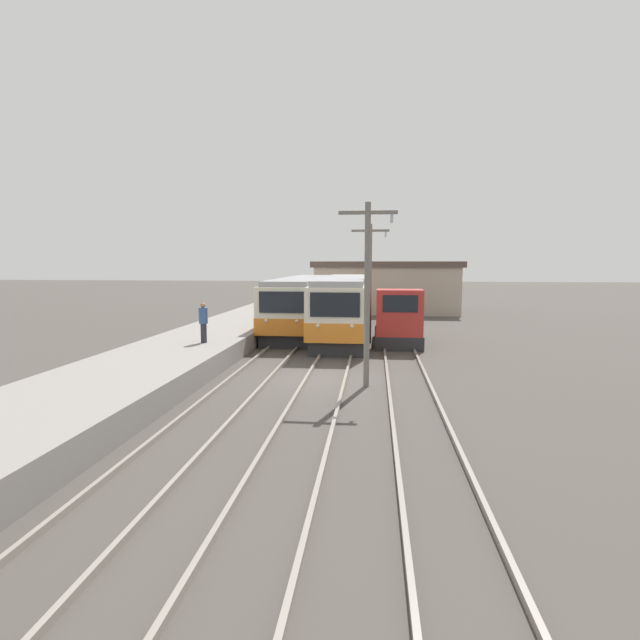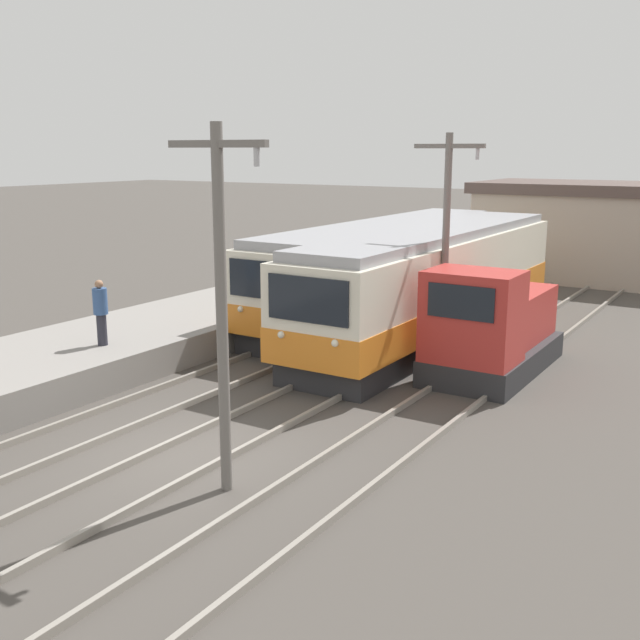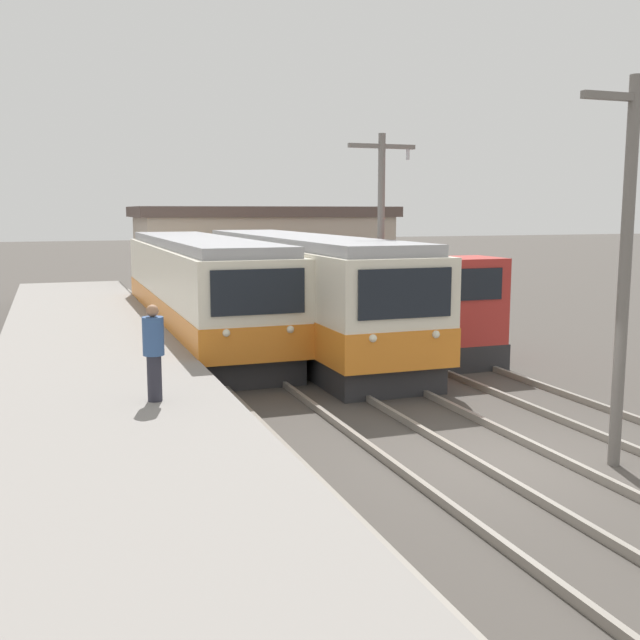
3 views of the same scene
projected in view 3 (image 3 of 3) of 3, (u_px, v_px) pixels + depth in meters
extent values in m
plane|color=#47423D|center=(501.00, 462.00, 12.77)|extent=(200.00, 200.00, 0.00)
cube|color=gray|center=(124.00, 482.00, 10.62)|extent=(4.50, 54.00, 0.85)
cube|color=gray|center=(318.00, 481.00, 11.65)|extent=(0.10, 60.00, 0.14)
cube|color=gray|center=(402.00, 471.00, 12.13)|extent=(0.10, 60.00, 0.14)
cube|color=gray|center=(475.00, 461.00, 12.59)|extent=(0.10, 60.00, 0.14)
cube|color=gray|center=(546.00, 452.00, 13.07)|extent=(0.10, 60.00, 0.14)
cube|color=gray|center=(618.00, 443.00, 13.59)|extent=(0.10, 60.00, 0.14)
cube|color=#28282B|center=(200.00, 331.00, 24.40)|extent=(2.58, 14.05, 0.70)
cube|color=silver|center=(199.00, 284.00, 24.17)|extent=(2.80, 14.63, 2.41)
cube|color=orange|center=(200.00, 307.00, 24.29)|extent=(2.84, 14.67, 0.87)
cube|color=black|center=(258.00, 292.00, 17.26)|extent=(2.24, 0.06, 1.06)
sphere|color=silver|center=(226.00, 333.00, 17.13)|extent=(0.18, 0.18, 0.18)
sphere|color=silver|center=(290.00, 329.00, 17.64)|extent=(0.18, 0.18, 0.18)
cube|color=#939399|center=(198.00, 242.00, 23.98)|extent=(2.46, 14.05, 0.28)
cube|color=#28282B|center=(299.00, 335.00, 23.66)|extent=(2.58, 14.35, 0.70)
cube|color=silver|center=(299.00, 285.00, 23.42)|extent=(2.80, 14.95, 2.50)
cube|color=orange|center=(299.00, 310.00, 23.54)|extent=(2.84, 14.99, 0.90)
cube|color=black|center=(405.00, 293.00, 16.36)|extent=(2.24, 0.06, 1.10)
sphere|color=silver|center=(373.00, 338.00, 16.24)|extent=(0.18, 0.18, 0.18)
sphere|color=silver|center=(436.00, 334.00, 16.75)|extent=(0.18, 0.18, 0.18)
cube|color=#939399|center=(299.00, 240.00, 23.22)|extent=(2.46, 14.35, 0.28)
cube|color=#28282B|center=(425.00, 344.00, 22.06)|extent=(2.40, 5.18, 0.70)
cube|color=#B22D28|center=(457.00, 300.00, 20.21)|extent=(2.28, 1.66, 2.30)
cube|color=black|center=(474.00, 284.00, 19.34)|extent=(1.68, 0.04, 0.83)
cube|color=#B22D28|center=(413.00, 305.00, 22.68)|extent=(1.92, 3.42, 1.40)
cylinder|color=black|center=(413.00, 274.00, 22.54)|extent=(0.16, 0.16, 0.50)
cylinder|color=slate|center=(624.00, 277.00, 12.16)|extent=(0.20, 0.20, 6.36)
cube|color=slate|center=(635.00, 98.00, 11.75)|extent=(2.00, 0.12, 0.12)
cylinder|color=slate|center=(381.00, 249.00, 21.08)|extent=(0.20, 0.20, 6.36)
cube|color=slate|center=(382.00, 146.00, 20.67)|extent=(2.00, 0.12, 0.12)
cylinder|color=#B2B2B7|center=(408.00, 154.00, 20.96)|extent=(0.10, 0.10, 0.30)
cylinder|color=#282833|center=(155.00, 378.00, 13.41)|extent=(0.26, 0.26, 0.84)
cylinder|color=#335184|center=(153.00, 336.00, 13.29)|extent=(0.38, 0.38, 0.69)
sphere|color=#9E7051|center=(152.00, 311.00, 13.23)|extent=(0.22, 0.22, 0.22)
cube|color=#AD9E8E|center=(262.00, 256.00, 37.68)|extent=(12.00, 6.00, 3.93)
cube|color=#51423D|center=(262.00, 212.00, 37.36)|extent=(12.60, 6.30, 0.50)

